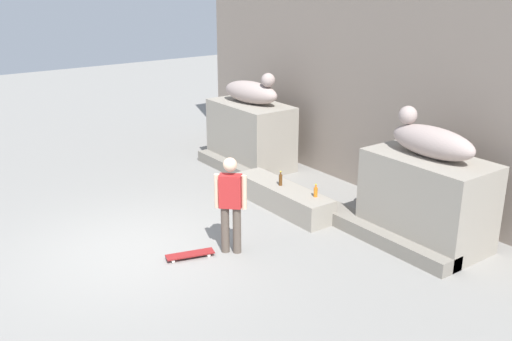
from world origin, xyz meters
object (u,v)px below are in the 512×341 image
object	(u,v)px
statue_reclining_right	(431,140)
skateboard	(190,254)
bottle_brown	(281,180)
statue_reclining_left	(252,92)
bottle_orange	(316,192)
skater	(231,201)

from	to	relation	value
statue_reclining_right	skateboard	size ratio (longest dim) A/B	1.95
bottle_brown	skateboard	bearing A→B (deg)	-72.05
statue_reclining_right	bottle_brown	distance (m)	3.10
statue_reclining_left	bottle_orange	bearing A→B (deg)	-25.89
statue_reclining_left	bottle_orange	xyz separation A→B (m)	(3.38, -0.95, -1.25)
bottle_orange	skater	bearing A→B (deg)	-85.16
bottle_orange	statue_reclining_left	bearing A→B (deg)	164.33
statue_reclining_left	bottle_orange	size ratio (longest dim) A/B	6.62
statue_reclining_left	skater	bearing A→B (deg)	-50.18
bottle_brown	statue_reclining_left	bearing A→B (deg)	156.32
statue_reclining_right	skateboard	distance (m)	4.43
statue_reclining_right	bottle_brown	world-z (taller)	statue_reclining_right
skateboard	statue_reclining_right	bearing A→B (deg)	169.15
statue_reclining_left	bottle_brown	bearing A→B (deg)	-33.90
skater	skateboard	size ratio (longest dim) A/B	2.03
statue_reclining_left	skater	distance (m)	4.72
skateboard	bottle_orange	distance (m)	2.75
statue_reclining_left	skateboard	xyz separation A→B (m)	(3.33, -3.65, -1.76)
skateboard	bottle_brown	world-z (taller)	bottle_brown
bottle_orange	bottle_brown	distance (m)	0.89
bottle_brown	bottle_orange	bearing A→B (deg)	9.83
statue_reclining_right	bottle_brown	bearing A→B (deg)	21.98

